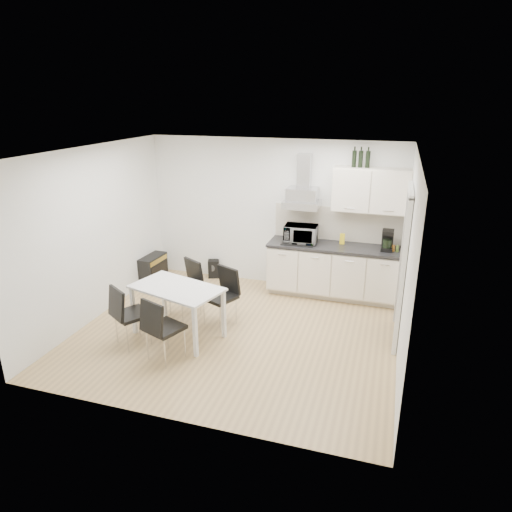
{
  "coord_description": "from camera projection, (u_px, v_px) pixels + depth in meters",
  "views": [
    {
      "loc": [
        2.01,
        -5.57,
        3.28
      ],
      "look_at": [
        0.2,
        0.31,
        1.1
      ],
      "focal_mm": 32.0,
      "sensor_mm": 36.0,
      "label": 1
    }
  ],
  "objects": [
    {
      "name": "chair_near_right",
      "position": [
        165.0,
        329.0,
        5.87
      ],
      "size": [
        0.59,
        0.63,
        0.88
      ],
      "primitive_type": null,
      "rotation": [
        0.0,
        0.0,
        -0.37
      ],
      "color": "black",
      "rests_on": "ground"
    },
    {
      "name": "wall_right",
      "position": [
        407.0,
        265.0,
        5.61
      ],
      "size": [
        0.1,
        4.0,
        2.6
      ],
      "primitive_type": "cube",
      "color": "white",
      "rests_on": "ground"
    },
    {
      "name": "ceiling",
      "position": [
        234.0,
        151.0,
        5.8
      ],
      "size": [
        4.5,
        4.5,
        0.0
      ],
      "primitive_type": "plane",
      "color": "white",
      "rests_on": "wall_back"
    },
    {
      "name": "wall_left",
      "position": [
        95.0,
        234.0,
        6.86
      ],
      "size": [
        0.1,
        4.0,
        2.6
      ],
      "primitive_type": "cube",
      "color": "white",
      "rests_on": "ground"
    },
    {
      "name": "chair_far_left",
      "position": [
        184.0,
        289.0,
        7.06
      ],
      "size": [
        0.63,
        0.65,
        0.88
      ],
      "primitive_type": null,
      "rotation": [
        0.0,
        0.0,
        2.62
      ],
      "color": "black",
      "rests_on": "ground"
    },
    {
      "name": "wall_back",
      "position": [
        273.0,
        214.0,
        8.04
      ],
      "size": [
        4.5,
        0.1,
        2.6
      ],
      "primitive_type": "cube",
      "color": "white",
      "rests_on": "ground"
    },
    {
      "name": "chair_near_left",
      "position": [
        132.0,
        315.0,
        6.23
      ],
      "size": [
        0.64,
        0.66,
        0.88
      ],
      "primitive_type": null,
      "rotation": [
        0.0,
        0.0,
        -0.56
      ],
      "color": "black",
      "rests_on": "ground"
    },
    {
      "name": "doorway",
      "position": [
        402.0,
        268.0,
        6.2
      ],
      "size": [
        0.08,
        1.04,
        2.1
      ],
      "primitive_type": "cube",
      "color": "white",
      "rests_on": "ground"
    },
    {
      "name": "floor_speaker",
      "position": [
        214.0,
        269.0,
        8.64
      ],
      "size": [
        0.25,
        0.24,
        0.34
      ],
      "primitive_type": "cube",
      "rotation": [
        0.0,
        0.0,
        0.35
      ],
      "color": "black",
      "rests_on": "ground"
    },
    {
      "name": "wall_front",
      "position": [
        166.0,
        310.0,
        4.44
      ],
      "size": [
        4.5,
        0.1,
        2.6
      ],
      "primitive_type": "cube",
      "color": "white",
      "rests_on": "ground"
    },
    {
      "name": "kitchenette",
      "position": [
        337.0,
        250.0,
        7.63
      ],
      "size": [
        2.22,
        0.64,
        2.52
      ],
      "color": "beige",
      "rests_on": "ground"
    },
    {
      "name": "dining_table",
      "position": [
        177.0,
        293.0,
        6.39
      ],
      "size": [
        1.4,
        1.04,
        0.75
      ],
      "rotation": [
        0.0,
        0.0,
        -0.28
      ],
      "color": "white",
      "rests_on": "ground"
    },
    {
      "name": "ground",
      "position": [
        237.0,
        332.0,
        6.67
      ],
      "size": [
        4.5,
        4.5,
        0.0
      ],
      "primitive_type": "plane",
      "color": "tan",
      "rests_on": "ground"
    },
    {
      "name": "chair_far_right",
      "position": [
        220.0,
        298.0,
        6.75
      ],
      "size": [
        0.61,
        0.64,
        0.88
      ],
      "primitive_type": null,
      "rotation": [
        0.0,
        0.0,
        2.71
      ],
      "color": "black",
      "rests_on": "ground"
    },
    {
      "name": "guitar_amp",
      "position": [
        153.0,
        269.0,
        8.39
      ],
      "size": [
        0.3,
        0.62,
        0.51
      ],
      "rotation": [
        0.0,
        0.0,
        -0.06
      ],
      "color": "black",
      "rests_on": "ground"
    }
  ]
}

